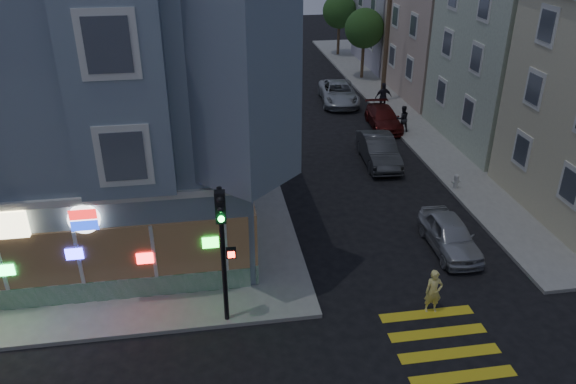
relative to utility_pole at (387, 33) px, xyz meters
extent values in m
plane|color=black|center=(-12.00, -24.00, -4.80)|extent=(120.00, 120.00, 0.00)
cube|color=gray|center=(11.00, -1.00, -4.72)|extent=(24.00, 42.00, 0.15)
cube|color=slate|center=(-18.00, -13.00, 0.85)|extent=(14.00, 14.00, 11.00)
cube|color=silver|center=(-18.00, -13.00, -0.80)|extent=(14.30, 14.30, 0.25)
cube|color=#196B33|center=(-18.00, -20.05, -4.25)|extent=(13.60, 0.12, 0.80)
cube|color=#382B1E|center=(-18.00, -20.05, -2.85)|extent=(13.60, 0.10, 2.00)
cylinder|color=white|center=(-16.40, -20.13, -1.40)|extent=(1.00, 0.12, 1.00)
cube|color=#9FAD96|center=(7.50, -8.00, 0.60)|extent=(12.00, 8.60, 10.50)
cube|color=#C2AB96|center=(7.50, 1.00, -0.15)|extent=(12.00, 8.60, 9.00)
cylinder|color=#4C3826|center=(0.00, 0.00, -0.15)|extent=(0.30, 0.30, 9.00)
cylinder|color=#4C3826|center=(0.20, 6.00, -3.05)|extent=(0.24, 0.24, 3.20)
sphere|color=#234217|center=(0.20, 6.00, -0.85)|extent=(3.00, 3.00, 3.00)
cylinder|color=#4C3826|center=(0.20, 14.00, -3.05)|extent=(0.24, 0.24, 3.20)
sphere|color=#234217|center=(0.20, 14.00, -0.85)|extent=(3.00, 3.00, 3.00)
imported|color=#FAEB7F|center=(-5.29, -22.20, -4.00)|extent=(0.62, 0.44, 1.60)
imported|color=black|center=(-0.70, -6.05, -3.85)|extent=(0.78, 0.61, 1.60)
imported|color=#25222A|center=(-0.70, -2.26, -3.69)|extent=(1.15, 0.55, 1.92)
imported|color=#B1B4B9|center=(-3.15, -18.64, -4.13)|extent=(1.67, 3.94, 1.33)
imported|color=#3B3D40|center=(-3.40, -10.05, -4.06)|extent=(1.84, 4.59, 1.48)
imported|color=#531413|center=(-1.47, -4.85, -4.18)|extent=(2.00, 4.34, 1.23)
imported|color=#ADB4B8|center=(-3.06, 0.35, -4.08)|extent=(2.87, 5.38, 1.44)
cylinder|color=black|center=(-12.14, -21.70, -2.24)|extent=(0.15, 0.15, 4.81)
cube|color=black|center=(-12.14, -21.91, -0.37)|extent=(0.33, 0.29, 1.01)
sphere|color=black|center=(-12.14, -22.07, -0.05)|extent=(0.19, 0.19, 0.19)
sphere|color=black|center=(-12.14, -22.07, -0.37)|extent=(0.19, 0.19, 0.19)
sphere|color=#19F23F|center=(-12.14, -22.07, -0.68)|extent=(0.19, 0.19, 0.19)
cube|color=black|center=(-11.90, -21.87, -2.00)|extent=(0.32, 0.21, 0.31)
cube|color=#FF2614|center=(-11.90, -21.98, -2.00)|extent=(0.21, 0.02, 0.21)
cylinder|color=silver|center=(-0.70, -13.79, -4.37)|extent=(0.22, 0.22, 0.56)
sphere|color=silver|center=(-0.70, -13.79, -4.04)|extent=(0.24, 0.24, 0.24)
cylinder|color=silver|center=(-0.70, -13.79, -4.32)|extent=(0.42, 0.11, 0.11)
camera|label=1|loc=(-12.44, -36.37, 7.40)|focal=35.00mm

